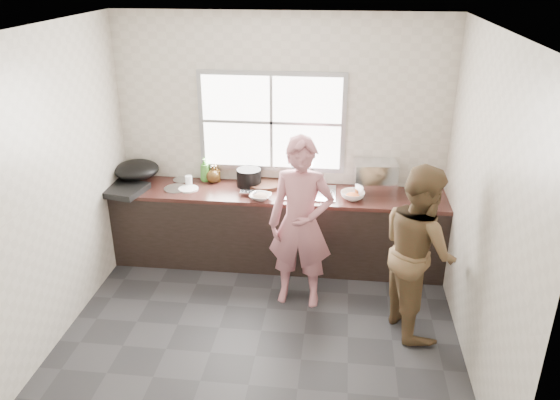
# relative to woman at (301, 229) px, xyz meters

# --- Properties ---
(floor) EXTENTS (3.60, 3.20, 0.01)m
(floor) POSITION_rel_woman_xyz_m (-0.31, -0.55, -0.80)
(floor) COLOR #252528
(floor) RESTS_ON ground
(ceiling) EXTENTS (3.60, 3.20, 0.01)m
(ceiling) POSITION_rel_woman_xyz_m (-0.31, -0.55, 1.91)
(ceiling) COLOR silver
(ceiling) RESTS_ON wall_back
(wall_back) EXTENTS (3.60, 0.01, 2.70)m
(wall_back) POSITION_rel_woman_xyz_m (-0.31, 1.05, 0.55)
(wall_back) COLOR beige
(wall_back) RESTS_ON ground
(wall_left) EXTENTS (0.01, 3.20, 2.70)m
(wall_left) POSITION_rel_woman_xyz_m (-2.12, -0.55, 0.55)
(wall_left) COLOR beige
(wall_left) RESTS_ON ground
(wall_right) EXTENTS (0.01, 3.20, 2.70)m
(wall_right) POSITION_rel_woman_xyz_m (1.49, -0.55, 0.55)
(wall_right) COLOR beige
(wall_right) RESTS_ON ground
(wall_front) EXTENTS (3.60, 0.01, 2.70)m
(wall_front) POSITION_rel_woman_xyz_m (-0.31, -2.16, 0.55)
(wall_front) COLOR silver
(wall_front) RESTS_ON ground
(cabinet) EXTENTS (3.60, 0.62, 0.82)m
(cabinet) POSITION_rel_woman_xyz_m (-0.31, 0.74, -0.39)
(cabinet) COLOR black
(cabinet) RESTS_ON floor
(countertop) EXTENTS (3.60, 0.64, 0.04)m
(countertop) POSITION_rel_woman_xyz_m (-0.31, 0.74, 0.04)
(countertop) COLOR #321914
(countertop) RESTS_ON cabinet
(sink) EXTENTS (0.55, 0.45, 0.02)m
(sink) POSITION_rel_woman_xyz_m (0.04, 0.74, 0.07)
(sink) COLOR silver
(sink) RESTS_ON countertop
(faucet) EXTENTS (0.02, 0.02, 0.30)m
(faucet) POSITION_rel_woman_xyz_m (0.04, 0.94, 0.21)
(faucet) COLOR silver
(faucet) RESTS_ON countertop
(window_frame) EXTENTS (1.60, 0.05, 1.10)m
(window_frame) POSITION_rel_woman_xyz_m (-0.41, 1.04, 0.75)
(window_frame) COLOR #9EA0A5
(window_frame) RESTS_ON wall_back
(window_glazing) EXTENTS (1.50, 0.01, 1.00)m
(window_glazing) POSITION_rel_woman_xyz_m (-0.41, 1.01, 0.75)
(window_glazing) COLOR white
(window_glazing) RESTS_ON window_frame
(woman) EXTENTS (0.61, 0.43, 1.60)m
(woman) POSITION_rel_woman_xyz_m (0.00, 0.00, 0.00)
(woman) COLOR #BA6F78
(woman) RESTS_ON floor
(person_side) EXTENTS (0.82, 0.93, 1.60)m
(person_side) POSITION_rel_woman_xyz_m (1.07, -0.29, -0.00)
(person_side) COLOR brown
(person_side) RESTS_ON floor
(cutting_board) EXTENTS (0.49, 0.49, 0.04)m
(cutting_board) POSITION_rel_woman_xyz_m (-0.48, 0.91, 0.08)
(cutting_board) COLOR #321C13
(cutting_board) RESTS_ON countertop
(cleaver) EXTENTS (0.19, 0.10, 0.01)m
(cleaver) POSITION_rel_woman_xyz_m (-0.61, 0.61, 0.10)
(cleaver) COLOR silver
(cleaver) RESTS_ON cutting_board
(bowl_mince) EXTENTS (0.27, 0.27, 0.06)m
(bowl_mince) POSITION_rel_woman_xyz_m (-0.47, 0.53, 0.09)
(bowl_mince) COLOR silver
(bowl_mince) RESTS_ON countertop
(bowl_crabs) EXTENTS (0.26, 0.26, 0.06)m
(bowl_crabs) POSITION_rel_woman_xyz_m (0.49, 0.64, 0.09)
(bowl_crabs) COLOR white
(bowl_crabs) RESTS_ON countertop
(bowl_held) EXTENTS (0.23, 0.23, 0.07)m
(bowl_held) POSITION_rel_woman_xyz_m (-0.05, 0.66, 0.09)
(bowl_held) COLOR silver
(bowl_held) RESTS_ON countertop
(black_pot) EXTENTS (0.34, 0.34, 0.19)m
(black_pot) POSITION_rel_woman_xyz_m (-0.65, 0.87, 0.16)
(black_pot) COLOR black
(black_pot) RESTS_ON countertop
(plate_food) EXTENTS (0.28, 0.28, 0.02)m
(plate_food) POSITION_rel_woman_xyz_m (-1.29, 0.69, 0.07)
(plate_food) COLOR white
(plate_food) RESTS_ON countertop
(bottle_green) EXTENTS (0.11, 0.11, 0.27)m
(bottle_green) POSITION_rel_woman_xyz_m (-1.17, 0.97, 0.20)
(bottle_green) COLOR #3C842B
(bottle_green) RESTS_ON countertop
(bottle_brown_tall) EXTENTS (0.10, 0.10, 0.18)m
(bottle_brown_tall) POSITION_rel_woman_xyz_m (-1.04, 0.97, 0.15)
(bottle_brown_tall) COLOR #4A3112
(bottle_brown_tall) RESTS_ON countertop
(bottle_brown_short) EXTENTS (0.17, 0.17, 0.18)m
(bottle_brown_short) POSITION_rel_woman_xyz_m (-1.07, 0.94, 0.15)
(bottle_brown_short) COLOR #3E290F
(bottle_brown_short) RESTS_ON countertop
(glass_jar) EXTENTS (0.10, 0.10, 0.11)m
(glass_jar) POSITION_rel_woman_xyz_m (-1.31, 0.81, 0.12)
(glass_jar) COLOR white
(glass_jar) RESTS_ON countertop
(burner) EXTENTS (0.51, 0.51, 0.06)m
(burner) POSITION_rel_woman_xyz_m (-1.96, 0.53, 0.09)
(burner) COLOR black
(burner) RESTS_ON countertop
(wok) EXTENTS (0.64, 0.64, 0.19)m
(wok) POSITION_rel_woman_xyz_m (-1.91, 0.83, 0.21)
(wok) COLOR black
(wok) RESTS_ON burner
(dish_rack) EXTENTS (0.47, 0.35, 0.33)m
(dish_rack) POSITION_rel_woman_xyz_m (0.72, 0.88, 0.23)
(dish_rack) COLOR silver
(dish_rack) RESTS_ON countertop
(pot_lid_left) EXTENTS (0.36, 0.36, 0.01)m
(pot_lid_left) POSITION_rel_woman_xyz_m (-1.42, 0.69, 0.07)
(pot_lid_left) COLOR #BBBBC2
(pot_lid_left) RESTS_ON countertop
(pot_lid_right) EXTENTS (0.23, 0.23, 0.01)m
(pot_lid_right) POSITION_rel_woman_xyz_m (-1.43, 0.95, 0.07)
(pot_lid_right) COLOR #ADB0B4
(pot_lid_right) RESTS_ON countertop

